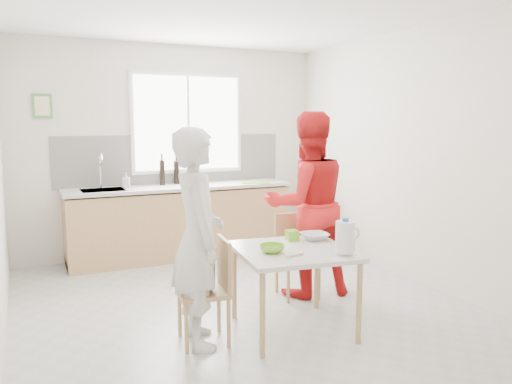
% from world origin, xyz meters
% --- Properties ---
extents(ground, '(4.50, 4.50, 0.00)m').
position_xyz_m(ground, '(0.00, 0.00, 0.00)').
color(ground, '#B7B7B2').
rests_on(ground, ground).
extents(room_shell, '(4.50, 4.50, 4.50)m').
position_xyz_m(room_shell, '(0.00, 0.00, 1.64)').
color(room_shell, silver).
rests_on(room_shell, ground).
extents(window, '(1.50, 0.06, 1.30)m').
position_xyz_m(window, '(0.20, 2.23, 1.70)').
color(window, white).
rests_on(window, room_shell).
extents(backsplash, '(3.00, 0.02, 0.65)m').
position_xyz_m(backsplash, '(0.00, 2.24, 1.23)').
color(backsplash, white).
rests_on(backsplash, room_shell).
extents(picture_frame, '(0.22, 0.03, 0.28)m').
position_xyz_m(picture_frame, '(-1.55, 2.23, 1.90)').
color(picture_frame, '#4E9A46').
rests_on(picture_frame, room_shell).
extents(kitchen_counter, '(2.84, 0.64, 1.37)m').
position_xyz_m(kitchen_counter, '(-0.00, 1.95, 0.42)').
color(kitchen_counter, tan).
rests_on(kitchen_counter, ground).
extents(dining_table, '(1.01, 1.01, 0.69)m').
position_xyz_m(dining_table, '(0.16, -0.67, 0.62)').
color(dining_table, silver).
rests_on(dining_table, ground).
extents(chair_left, '(0.42, 0.42, 0.82)m').
position_xyz_m(chair_left, '(-0.52, -0.58, 0.45)').
color(chair_left, tan).
rests_on(chair_left, ground).
extents(chair_far, '(0.42, 0.42, 0.81)m').
position_xyz_m(chair_far, '(0.62, 0.09, 0.45)').
color(chair_far, tan).
rests_on(chair_far, ground).
extents(person_white, '(0.48, 0.66, 1.68)m').
position_xyz_m(person_white, '(-0.62, -0.57, 0.84)').
color(person_white, silver).
rests_on(person_white, ground).
extents(person_red, '(0.97, 0.80, 1.82)m').
position_xyz_m(person_red, '(0.73, 0.05, 0.91)').
color(person_red, red).
rests_on(person_red, ground).
extents(bowl_green, '(0.23, 0.23, 0.06)m').
position_xyz_m(bowl_green, '(-0.04, -0.69, 0.72)').
color(bowl_green, '#7BB92A').
rests_on(bowl_green, dining_table).
extents(bowl_white, '(0.27, 0.27, 0.06)m').
position_xyz_m(bowl_white, '(0.49, -0.46, 0.72)').
color(bowl_white, silver).
rests_on(bowl_white, dining_table).
extents(milk_jug, '(0.21, 0.15, 0.27)m').
position_xyz_m(milk_jug, '(0.44, -0.99, 0.83)').
color(milk_jug, white).
rests_on(milk_jug, dining_table).
extents(green_box, '(0.11, 0.11, 0.09)m').
position_xyz_m(green_box, '(0.30, -0.41, 0.73)').
color(green_box, '#74B429').
rests_on(green_box, dining_table).
extents(spoon, '(0.16, 0.05, 0.01)m').
position_xyz_m(spoon, '(0.05, -0.88, 0.70)').
color(spoon, '#A5A5AA').
rests_on(spoon, dining_table).
extents(cutting_board, '(0.42, 0.37, 0.01)m').
position_xyz_m(cutting_board, '(0.98, 1.82, 0.93)').
color(cutting_board, '#80B329').
rests_on(cutting_board, kitchen_counter).
extents(wine_bottle_a, '(0.07, 0.07, 0.32)m').
position_xyz_m(wine_bottle_a, '(-0.20, 2.09, 1.08)').
color(wine_bottle_a, black).
rests_on(wine_bottle_a, kitchen_counter).
extents(wine_bottle_b, '(0.07, 0.07, 0.30)m').
position_xyz_m(wine_bottle_b, '(0.01, 2.15, 1.07)').
color(wine_bottle_b, black).
rests_on(wine_bottle_b, kitchen_counter).
extents(jar_amber, '(0.06, 0.06, 0.16)m').
position_xyz_m(jar_amber, '(0.14, 2.08, 1.00)').
color(jar_amber, brown).
rests_on(jar_amber, kitchen_counter).
extents(soap_bottle, '(0.11, 0.11, 0.18)m').
position_xyz_m(soap_bottle, '(-0.66, 2.04, 1.01)').
color(soap_bottle, '#999999').
rests_on(soap_bottle, kitchen_counter).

